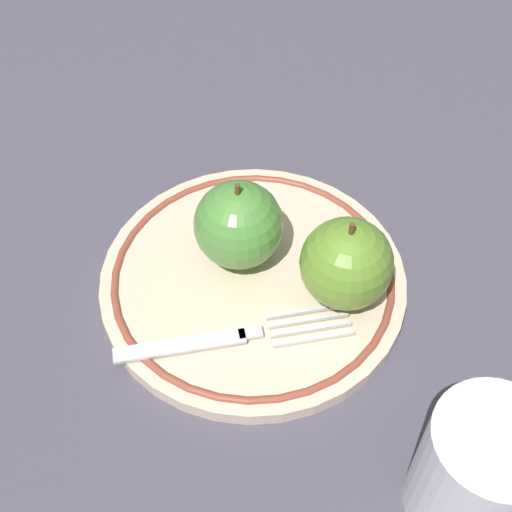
{
  "coord_description": "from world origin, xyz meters",
  "views": [
    {
      "loc": [
        0.33,
        0.01,
        0.45
      ],
      "look_at": [
        -0.0,
        0.0,
        0.04
      ],
      "focal_mm": 50.0,
      "sensor_mm": 36.0,
      "label": 1
    }
  ],
  "objects_px": {
    "apple_red_whole": "(346,264)",
    "drinking_glass": "(478,472)",
    "fork": "(227,338)",
    "apple_second_whole": "(239,225)",
    "plate": "(256,278)"
  },
  "relations": [
    {
      "from": "apple_red_whole",
      "to": "drinking_glass",
      "type": "xyz_separation_m",
      "value": [
        0.15,
        0.07,
        -0.0
      ]
    },
    {
      "from": "fork",
      "to": "drinking_glass",
      "type": "height_order",
      "value": "drinking_glass"
    },
    {
      "from": "fork",
      "to": "drinking_glass",
      "type": "bearing_deg",
      "value": -47.26
    },
    {
      "from": "apple_second_whole",
      "to": "drinking_glass",
      "type": "xyz_separation_m",
      "value": [
        0.19,
        0.15,
        -0.0
      ]
    },
    {
      "from": "apple_red_whole",
      "to": "fork",
      "type": "relative_size",
      "value": 0.44
    },
    {
      "from": "plate",
      "to": "apple_red_whole",
      "type": "relative_size",
      "value": 3.09
    },
    {
      "from": "plate",
      "to": "apple_red_whole",
      "type": "xyz_separation_m",
      "value": [
        0.02,
        0.06,
        0.04
      ]
    },
    {
      "from": "plate",
      "to": "drinking_glass",
      "type": "bearing_deg",
      "value": 38.63
    },
    {
      "from": "fork",
      "to": "drinking_glass",
      "type": "relative_size",
      "value": 1.81
    },
    {
      "from": "apple_second_whole",
      "to": "fork",
      "type": "distance_m",
      "value": 0.09
    },
    {
      "from": "apple_red_whole",
      "to": "fork",
      "type": "bearing_deg",
      "value": -62.07
    },
    {
      "from": "drinking_glass",
      "to": "plate",
      "type": "bearing_deg",
      "value": -141.37
    },
    {
      "from": "apple_red_whole",
      "to": "fork",
      "type": "height_order",
      "value": "apple_red_whole"
    },
    {
      "from": "fork",
      "to": "drinking_glass",
      "type": "xyz_separation_m",
      "value": [
        0.11,
        0.15,
        0.03
      ]
    },
    {
      "from": "plate",
      "to": "apple_red_whole",
      "type": "bearing_deg",
      "value": 75.95
    }
  ]
}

